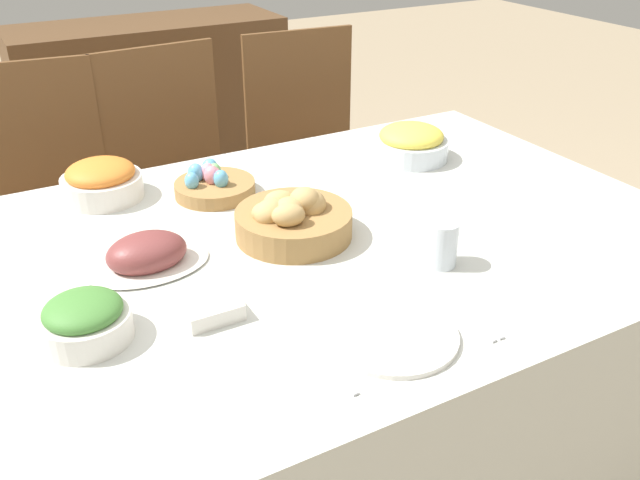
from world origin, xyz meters
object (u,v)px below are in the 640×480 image
(bread_basket, at_px, (292,219))
(dinner_plate, at_px, (393,335))
(knife, at_px, (456,314))
(chair_far_left, at_px, (47,217))
(chair_far_center, at_px, (180,190))
(pineapple_bowl, at_px, (411,143))
(butter_dish, at_px, (213,312))
(drinking_cup, at_px, (441,244))
(green_salad_bowl, at_px, (85,320))
(sideboard, at_px, (156,120))
(carrot_bowl, at_px, (102,181))
(egg_basket, at_px, (213,184))
(fork, at_px, (322,361))
(chair_far_right, at_px, (312,162))
(ham_platter, at_px, (147,255))
(spoon, at_px, (469,310))

(bread_basket, xyz_separation_m, dinner_plate, (-0.02, -0.42, -0.04))
(knife, bearing_deg, chair_far_left, 109.27)
(chair_far_left, bearing_deg, bread_basket, -57.92)
(chair_far_center, height_order, bread_basket, chair_far_center)
(dinner_plate, relative_size, knife, 1.18)
(pineapple_bowl, bearing_deg, bread_basket, -152.74)
(bread_basket, xyz_separation_m, butter_dish, (-0.27, -0.22, -0.03))
(pineapple_bowl, distance_m, knife, 0.78)
(chair_far_center, xyz_separation_m, drinking_cup, (0.21, -1.13, 0.28))
(butter_dish, bearing_deg, chair_far_left, 98.06)
(green_salad_bowl, bearing_deg, sideboard, 70.97)
(chair_far_left, distance_m, carrot_bowl, 0.55)
(pineapple_bowl, height_order, dinner_plate, pineapple_bowl)
(chair_far_left, bearing_deg, knife, -60.81)
(egg_basket, distance_m, fork, 0.72)
(chair_far_left, bearing_deg, chair_far_right, 6.18)
(ham_platter, relative_size, pineapple_bowl, 1.20)
(chair_far_left, distance_m, egg_basket, 0.72)
(pineapple_bowl, relative_size, knife, 1.09)
(carrot_bowl, xyz_separation_m, dinner_plate, (0.30, -0.83, -0.04))
(pineapple_bowl, relative_size, spoon, 1.09)
(knife, bearing_deg, fork, 176.24)
(pineapple_bowl, bearing_deg, chair_far_left, 146.66)
(egg_basket, distance_m, knife, 0.74)
(chair_far_right, relative_size, drinking_cup, 10.12)
(chair_far_left, height_order, carrot_bowl, chair_far_left)
(chair_far_right, xyz_separation_m, spoon, (-0.36, -1.29, 0.23))
(chair_far_left, relative_size, dinner_plate, 4.27)
(bread_basket, relative_size, spoon, 1.33)
(ham_platter, bearing_deg, fork, -70.02)
(chair_far_left, bearing_deg, butter_dish, -75.78)
(ham_platter, bearing_deg, knife, -45.23)
(butter_dish, bearing_deg, fork, -60.83)
(green_salad_bowl, relative_size, spoon, 0.81)
(fork, bearing_deg, drinking_cup, 20.08)
(bread_basket, bearing_deg, knife, -73.41)
(ham_platter, distance_m, carrot_bowl, 0.38)
(carrot_bowl, bearing_deg, sideboard, 69.71)
(chair_far_right, relative_size, fork, 5.04)
(green_salad_bowl, xyz_separation_m, dinner_plate, (0.47, -0.26, -0.03))
(green_salad_bowl, bearing_deg, drinking_cup, -7.54)
(pineapple_bowl, height_order, butter_dish, pineapple_bowl)
(chair_far_center, relative_size, dinner_plate, 4.27)
(bread_basket, height_order, fork, bread_basket)
(chair_far_right, xyz_separation_m, bread_basket, (-0.52, -0.87, 0.27))
(pineapple_bowl, bearing_deg, egg_basket, 176.22)
(carrot_bowl, bearing_deg, chair_far_center, 54.75)
(pineapple_bowl, xyz_separation_m, drinking_cup, (-0.29, -0.52, 0.00))
(chair_far_right, relative_size, egg_basket, 4.90)
(spoon, bearing_deg, egg_basket, 111.31)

